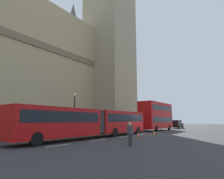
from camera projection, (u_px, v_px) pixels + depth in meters
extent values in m
plane|color=#333335|center=(143.00, 134.00, 25.41)|extent=(160.00, 160.00, 0.00)
cube|color=silver|center=(59.00, 145.00, 14.17)|extent=(2.20, 0.16, 0.01)
cube|color=silver|center=(98.00, 140.00, 17.89)|extent=(2.20, 0.16, 0.01)
cube|color=silver|center=(124.00, 137.00, 21.62)|extent=(2.20, 0.16, 0.01)
cube|color=silver|center=(143.00, 134.00, 25.34)|extent=(2.20, 0.16, 0.01)
cube|color=silver|center=(156.00, 133.00, 29.07)|extent=(2.20, 0.16, 0.01)
cube|color=silver|center=(167.00, 131.00, 32.80)|extent=(2.20, 0.16, 0.01)
cube|color=silver|center=(175.00, 130.00, 36.52)|extent=(2.20, 0.16, 0.01)
cube|color=silver|center=(182.00, 129.00, 40.25)|extent=(2.20, 0.16, 0.01)
cube|color=silver|center=(188.00, 128.00, 43.97)|extent=(2.20, 0.16, 0.01)
cube|color=tan|center=(110.00, 17.00, 50.89)|extent=(10.04, 10.04, 57.31)
cone|color=#565147|center=(73.00, 14.00, 45.39)|extent=(2.40, 2.40, 5.14)
cube|color=#B20F0F|center=(119.00, 122.00, 24.59)|extent=(8.88, 2.50, 2.50)
cube|color=black|center=(119.00, 118.00, 24.66)|extent=(8.17, 2.54, 0.90)
cube|color=#B20F0F|center=(57.00, 122.00, 16.66)|extent=(8.88, 2.50, 2.50)
cube|color=black|center=(57.00, 117.00, 16.73)|extent=(8.17, 2.54, 0.90)
cylinder|color=#2D2D2D|center=(94.00, 122.00, 20.63)|extent=(2.38, 2.38, 2.25)
cylinder|color=black|center=(137.00, 130.00, 26.07)|extent=(1.00, 0.30, 1.00)
cylinder|color=black|center=(114.00, 132.00, 21.61)|extent=(1.00, 0.30, 1.00)
cylinder|color=black|center=(36.00, 139.00, 13.69)|extent=(1.00, 0.30, 1.00)
cube|color=#B20F0F|center=(157.00, 121.00, 34.61)|extent=(10.01, 2.50, 2.40)
cube|color=#1E232D|center=(156.00, 119.00, 34.66)|extent=(9.01, 2.54, 0.84)
cube|color=#B20F0F|center=(156.00, 109.00, 34.96)|extent=(9.81, 2.50, 2.10)
cube|color=#1E232D|center=(156.00, 108.00, 34.97)|extent=(9.01, 2.54, 0.84)
cylinder|color=black|center=(169.00, 127.00, 36.39)|extent=(1.00, 0.30, 1.00)
cylinder|color=black|center=(156.00, 129.00, 31.20)|extent=(1.00, 0.30, 1.00)
cube|color=black|center=(177.00, 125.00, 43.67)|extent=(4.40, 1.80, 0.90)
cube|color=black|center=(176.00, 122.00, 43.63)|extent=(2.46, 1.66, 0.70)
cylinder|color=black|center=(182.00, 127.00, 44.29)|extent=(0.64, 0.30, 0.64)
cylinder|color=black|center=(179.00, 127.00, 42.01)|extent=(0.64, 0.30, 0.64)
cube|color=black|center=(138.00, 137.00, 21.02)|extent=(0.36, 0.36, 0.03)
cone|color=orange|center=(138.00, 134.00, 21.07)|extent=(0.28, 0.28, 0.55)
cylinder|color=white|center=(138.00, 134.00, 21.07)|extent=(0.17, 0.17, 0.08)
cube|color=black|center=(154.00, 135.00, 24.65)|extent=(0.36, 0.36, 0.03)
cone|color=orange|center=(154.00, 132.00, 24.69)|extent=(0.28, 0.28, 0.55)
cylinder|color=white|center=(154.00, 132.00, 24.70)|extent=(0.17, 0.17, 0.08)
cylinder|color=black|center=(74.00, 134.00, 24.13)|extent=(0.32, 0.32, 0.30)
cylinder|color=black|center=(74.00, 116.00, 24.49)|extent=(0.16, 0.16, 4.80)
sphere|color=beige|center=(75.00, 95.00, 24.90)|extent=(0.44, 0.44, 0.44)
cylinder|color=#333333|center=(129.00, 140.00, 13.57)|extent=(0.16, 0.16, 0.86)
cylinder|color=#333333|center=(131.00, 140.00, 13.70)|extent=(0.16, 0.16, 0.86)
cube|color=#3F3F47|center=(130.00, 130.00, 13.75)|extent=(0.32, 0.44, 0.60)
sphere|color=beige|center=(130.00, 124.00, 13.82)|extent=(0.22, 0.22, 0.22)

